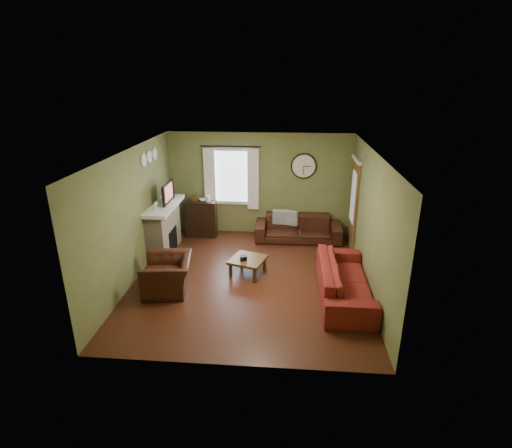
# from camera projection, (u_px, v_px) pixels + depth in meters

# --- Properties ---
(floor) EXTENTS (4.60, 5.20, 0.00)m
(floor) POSITION_uv_depth(u_px,v_px,m) (249.00, 279.00, 8.16)
(floor) COLOR #411E11
(floor) RESTS_ON ground
(ceiling) EXTENTS (4.60, 5.20, 0.00)m
(ceiling) POSITION_uv_depth(u_px,v_px,m) (249.00, 152.00, 7.24)
(ceiling) COLOR white
(ceiling) RESTS_ON ground
(wall_left) EXTENTS (0.00, 5.20, 2.60)m
(wall_left) POSITION_uv_depth(u_px,v_px,m) (133.00, 216.00, 7.88)
(wall_left) COLOR olive
(wall_left) RESTS_ON ground
(wall_right) EXTENTS (0.00, 5.20, 2.60)m
(wall_right) POSITION_uv_depth(u_px,v_px,m) (370.00, 222.00, 7.52)
(wall_right) COLOR olive
(wall_right) RESTS_ON ground
(wall_back) EXTENTS (4.60, 0.00, 2.60)m
(wall_back) POSITION_uv_depth(u_px,v_px,m) (259.00, 184.00, 10.12)
(wall_back) COLOR olive
(wall_back) RESTS_ON ground
(wall_front) EXTENTS (4.60, 0.00, 2.60)m
(wall_front) POSITION_uv_depth(u_px,v_px,m) (230.00, 286.00, 5.27)
(wall_front) COLOR olive
(wall_front) RESTS_ON ground
(fireplace) EXTENTS (0.40, 1.40, 1.10)m
(fireplace) POSITION_uv_depth(u_px,v_px,m) (164.00, 230.00, 9.20)
(fireplace) COLOR tan
(fireplace) RESTS_ON floor
(firebox) EXTENTS (0.04, 0.60, 0.55)m
(firebox) POSITION_uv_depth(u_px,v_px,m) (173.00, 240.00, 9.27)
(firebox) COLOR black
(firebox) RESTS_ON fireplace
(mantel) EXTENTS (0.58, 1.60, 0.08)m
(mantel) POSITION_uv_depth(u_px,v_px,m) (163.00, 206.00, 8.99)
(mantel) COLOR white
(mantel) RESTS_ON fireplace
(tv) EXTENTS (0.08, 0.60, 0.35)m
(tv) POSITION_uv_depth(u_px,v_px,m) (165.00, 195.00, 9.05)
(tv) COLOR black
(tv) RESTS_ON mantel
(tv_screen) EXTENTS (0.02, 0.62, 0.36)m
(tv_screen) POSITION_uv_depth(u_px,v_px,m) (168.00, 193.00, 9.03)
(tv_screen) COLOR #994C3F
(tv_screen) RESTS_ON mantel
(medallion_left) EXTENTS (0.28, 0.28, 0.03)m
(medallion_left) POSITION_uv_depth(u_px,v_px,m) (144.00, 160.00, 8.29)
(medallion_left) COLOR white
(medallion_left) RESTS_ON wall_left
(medallion_mid) EXTENTS (0.28, 0.28, 0.03)m
(medallion_mid) POSITION_uv_depth(u_px,v_px,m) (149.00, 157.00, 8.62)
(medallion_mid) COLOR white
(medallion_mid) RESTS_ON wall_left
(medallion_right) EXTENTS (0.28, 0.28, 0.03)m
(medallion_right) POSITION_uv_depth(u_px,v_px,m) (154.00, 154.00, 8.94)
(medallion_right) COLOR white
(medallion_right) RESTS_ON wall_left
(window_pane) EXTENTS (1.00, 0.02, 1.30)m
(window_pane) POSITION_uv_depth(u_px,v_px,m) (232.00, 176.00, 10.09)
(window_pane) COLOR silver
(window_pane) RESTS_ON wall_back
(curtain_rod) EXTENTS (0.03, 0.03, 1.50)m
(curtain_rod) POSITION_uv_depth(u_px,v_px,m) (230.00, 146.00, 9.73)
(curtain_rod) COLOR black
(curtain_rod) RESTS_ON wall_back
(curtain_left) EXTENTS (0.28, 0.04, 1.55)m
(curtain_left) POSITION_uv_depth(u_px,v_px,m) (210.00, 179.00, 10.06)
(curtain_left) COLOR white
(curtain_left) RESTS_ON wall_back
(curtain_right) EXTENTS (0.28, 0.04, 1.55)m
(curtain_right) POSITION_uv_depth(u_px,v_px,m) (253.00, 180.00, 9.97)
(curtain_right) COLOR white
(curtain_right) RESTS_ON wall_back
(wall_clock) EXTENTS (0.64, 0.06, 0.64)m
(wall_clock) POSITION_uv_depth(u_px,v_px,m) (304.00, 166.00, 9.82)
(wall_clock) COLOR white
(wall_clock) RESTS_ON wall_back
(door) EXTENTS (0.05, 0.90, 2.10)m
(door) POSITION_uv_depth(u_px,v_px,m) (353.00, 205.00, 9.33)
(door) COLOR brown
(door) RESTS_ON floor
(bookshelf) EXTENTS (0.78, 0.33, 0.93)m
(bookshelf) POSITION_uv_depth(u_px,v_px,m) (201.00, 219.00, 10.18)
(bookshelf) COLOR black
(bookshelf) RESTS_ON floor
(book) EXTENTS (0.27, 0.29, 0.02)m
(book) POSITION_uv_depth(u_px,v_px,m) (200.00, 199.00, 10.09)
(book) COLOR #513718
(book) RESTS_ON bookshelf
(sofa_brown) EXTENTS (2.12, 0.83, 0.62)m
(sofa_brown) POSITION_uv_depth(u_px,v_px,m) (298.00, 228.00, 9.99)
(sofa_brown) COLOR black
(sofa_brown) RESTS_ON floor
(pillow_left) EXTENTS (0.38, 0.13, 0.37)m
(pillow_left) POSITION_uv_depth(u_px,v_px,m) (280.00, 217.00, 10.04)
(pillow_left) COLOR #959FA4
(pillow_left) RESTS_ON sofa_brown
(pillow_right) EXTENTS (0.40, 0.25, 0.38)m
(pillow_right) POSITION_uv_depth(u_px,v_px,m) (290.00, 218.00, 9.98)
(pillow_right) COLOR #959FA4
(pillow_right) RESTS_ON sofa_brown
(sofa_red) EXTENTS (0.90, 2.31, 0.67)m
(sofa_red) POSITION_uv_depth(u_px,v_px,m) (344.00, 280.00, 7.41)
(sofa_red) COLOR maroon
(sofa_red) RESTS_ON floor
(armchair) EXTENTS (1.05, 1.15, 0.66)m
(armchair) POSITION_uv_depth(u_px,v_px,m) (168.00, 275.00, 7.62)
(armchair) COLOR black
(armchair) RESTS_ON floor
(coffee_table) EXTENTS (0.84, 0.84, 0.36)m
(coffee_table) POSITION_uv_depth(u_px,v_px,m) (248.00, 266.00, 8.29)
(coffee_table) COLOR #513718
(coffee_table) RESTS_ON floor
(tissue_box) EXTENTS (0.16, 0.16, 0.10)m
(tissue_box) POSITION_uv_depth(u_px,v_px,m) (243.00, 258.00, 8.13)
(tissue_box) COLOR black
(tissue_box) RESTS_ON coffee_table
(wine_glass_a) EXTENTS (0.06, 0.06, 0.18)m
(wine_glass_a) POSITION_uv_depth(u_px,v_px,m) (155.00, 209.00, 8.39)
(wine_glass_a) COLOR white
(wine_glass_a) RESTS_ON mantel
(wine_glass_b) EXTENTS (0.07, 0.07, 0.21)m
(wine_glass_b) POSITION_uv_depth(u_px,v_px,m) (156.00, 207.00, 8.46)
(wine_glass_b) COLOR white
(wine_glass_b) RESTS_ON mantel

